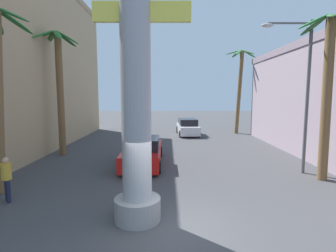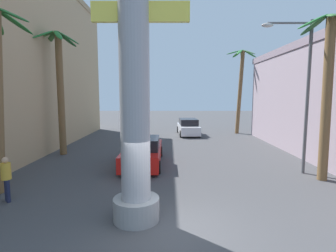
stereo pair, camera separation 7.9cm
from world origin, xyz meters
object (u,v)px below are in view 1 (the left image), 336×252
Objects in this scene: neon_sign_pole at (135,46)px; pedestrian_curb_left at (6,176)px; palm_tree_far_right at (239,82)px; palm_tree_mid_left at (59,82)px; palm_tree_near_right at (327,83)px; car_lead at (142,152)px; car_far at (187,127)px; street_lamp at (300,83)px.

neon_sign_pole reaches higher than pedestrian_curb_left.
neon_sign_pole is at bearing -113.53° from palm_tree_far_right.
neon_sign_pole reaches higher than palm_tree_mid_left.
palm_tree_mid_left is at bearing 159.87° from palm_tree_near_right.
neon_sign_pole reaches higher than car_lead.
neon_sign_pole is at bearing -56.69° from palm_tree_mid_left.
car_far is at bearing 73.14° from car_lead.
pedestrian_curb_left is (-7.71, -16.14, 0.23)m from car_far.
car_lead is 3.14× the size of pedestrian_curb_left.
street_lamp is 1.41× the size of car_lead.
palm_tree_near_right reaches higher than street_lamp.
car_lead is 11.47m from car_far.
palm_tree_mid_left reaches higher than car_lead.
car_lead is at bearing -106.86° from car_far.
car_far is 0.54× the size of palm_tree_far_right.
palm_tree_far_right is 21.77m from pedestrian_curb_left.
neon_sign_pole is at bearing -85.85° from car_lead.
neon_sign_pole is 1.43× the size of palm_tree_far_right.
pedestrian_curb_left reaches higher than car_far.
palm_tree_mid_left is at bearing -146.52° from palm_tree_far_right.
neon_sign_pole is at bearing -145.96° from street_lamp.
palm_tree_near_right is at bearing -20.13° from palm_tree_mid_left.
palm_tree_mid_left is (-14.02, -9.27, -0.44)m from palm_tree_far_right.
palm_tree_near_right is 4.46× the size of pedestrian_curb_left.
car_far is 2.73× the size of pedestrian_curb_left.
car_lead is at bearing -25.32° from palm_tree_mid_left.
pedestrian_curb_left is at bearing -163.68° from street_lamp.
neon_sign_pole reaches higher than palm_tree_near_right.
neon_sign_pole is 10.95m from palm_tree_mid_left.
car_lead is 6.78m from pedestrian_curb_left.
street_lamp is at bearing -93.11° from palm_tree_far_right.
palm_tree_near_right is at bearing 11.60° from pedestrian_curb_left.
car_lead is (-0.47, 6.52, -4.54)m from neon_sign_pole.
pedestrian_curb_left is at bearing -115.55° from car_far.
car_lead is 15.27m from palm_tree_far_right.
street_lamp is 4.43× the size of pedestrian_curb_left.
street_lamp is (7.28, 4.92, -0.83)m from neon_sign_pole.
street_lamp is at bearing -17.61° from palm_tree_mid_left.
palm_tree_mid_left is 8.69m from pedestrian_curb_left.
palm_tree_far_right reaches higher than palm_tree_mid_left.
car_lead is 0.70× the size of palm_tree_near_right.
neon_sign_pole is 7.17× the size of pedestrian_curb_left.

